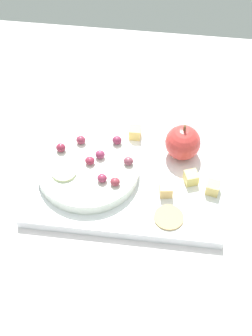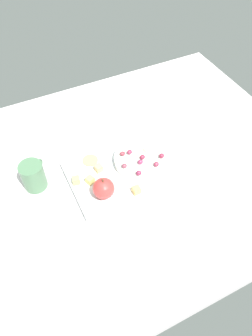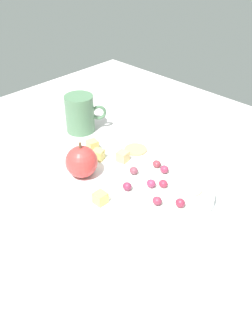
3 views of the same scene
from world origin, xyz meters
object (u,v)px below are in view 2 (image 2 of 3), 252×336
at_px(grape_0, 130,152).
at_px(apple_slice_0, 150,148).
at_px(cheese_cube_1, 90,180).
at_px(grape_6, 122,154).
at_px(grape_2, 142,157).
at_px(grape_1, 140,173).
at_px(grape_4, 162,156).
at_px(platter, 123,171).
at_px(cheese_cube_3, 76,180).
at_px(cup, 33,176).
at_px(serving_dish, 142,160).
at_px(cracker_0, 90,160).
at_px(grape_5, 124,166).
at_px(cheese_cube_0, 136,190).
at_px(apple_whole, 104,188).
at_px(grape_7, 140,162).
at_px(grape_3, 156,164).
at_px(cheese_cube_2, 99,168).

distance_m(grape_0, apple_slice_0, 0.07).
bearing_deg(cheese_cube_1, grape_0, -167.06).
bearing_deg(grape_6, grape_0, 169.11).
relative_size(cheese_cube_1, grape_2, 1.27).
height_order(grape_1, grape_4, same).
bearing_deg(grape_1, platter, -61.97).
height_order(cheese_cube_1, grape_6, grape_6).
xyz_separation_m(grape_0, apple_slice_0, (-0.07, 0.01, -0.01)).
bearing_deg(platter, cheese_cube_3, -6.04).
bearing_deg(cup, grape_0, 171.90).
bearing_deg(serving_dish, grape_1, 55.53).
relative_size(cracker_0, grape_2, 2.90).
relative_size(grape_5, cup, 0.19).
bearing_deg(cheese_cube_1, cheese_cube_3, -24.37).
height_order(cheese_cube_0, grape_6, grape_6).
bearing_deg(grape_0, grape_4, 144.94).
distance_m(cheese_cube_1, apple_slice_0, 0.23).
relative_size(apple_whole, grape_2, 3.70).
xyz_separation_m(cheese_cube_3, grape_7, (-0.21, 0.04, 0.02)).
distance_m(cracker_0, grape_0, 0.14).
xyz_separation_m(platter, serving_dish, (-0.07, -0.00, 0.02)).
bearing_deg(grape_6, grape_5, 70.61).
bearing_deg(cheese_cube_0, cheese_cube_3, -37.21).
bearing_deg(apple_whole, grape_5, -150.12).
xyz_separation_m(platter, cheese_cube_1, (0.12, 0.00, 0.02)).
bearing_deg(cheese_cube_0, grape_5, -91.28).
xyz_separation_m(cheese_cube_1, grape_2, (-0.19, 0.00, 0.02)).
distance_m(platter, cup, 0.29).
distance_m(serving_dish, apple_whole, 0.18).
relative_size(platter, apple_slice_0, 7.89).
relative_size(apple_whole, grape_1, 3.70).
relative_size(platter, grape_3, 19.77).
height_order(cheese_cube_2, cracker_0, cheese_cube_2).
distance_m(apple_whole, grape_7, 0.16).
xyz_separation_m(cheese_cube_0, cheese_cube_1, (0.12, -0.10, 0.00)).
bearing_deg(cheese_cube_3, grape_4, 171.42).
xyz_separation_m(grape_2, grape_4, (-0.06, 0.02, 0.00)).
bearing_deg(grape_1, cup, -24.22).
distance_m(cheese_cube_1, grape_0, 0.16).
xyz_separation_m(grape_5, apple_slice_0, (-0.11, -0.03, -0.00)).
distance_m(apple_slice_0, cup, 0.39).
height_order(cheese_cube_3, apple_slice_0, apple_slice_0).
bearing_deg(grape_7, apple_slice_0, -143.78).
bearing_deg(grape_3, grape_6, -49.13).
relative_size(serving_dish, grape_7, 10.42).
height_order(serving_dish, grape_6, grape_6).
distance_m(grape_1, grape_3, 0.06).
distance_m(platter, cheese_cube_0, 0.10).
distance_m(platter, apple_slice_0, 0.12).
relative_size(grape_2, grape_5, 1.00).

